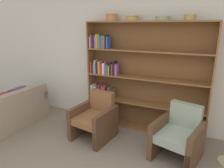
{
  "coord_description": "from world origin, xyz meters",
  "views": [
    {
      "loc": [
        0.84,
        -0.98,
        1.97
      ],
      "look_at": [
        -0.56,
        2.17,
        0.95
      ],
      "focal_mm": 32.0,
      "sensor_mm": 36.0,
      "label": 1
    }
  ],
  "objects_px": {
    "bowl_sage": "(132,18)",
    "armchair_cushioned": "(179,135)",
    "bowl_olive": "(163,18)",
    "couch": "(6,113)",
    "bookshelf": "(134,78)",
    "bowl_stoneware": "(190,17)",
    "bowl_copper": "(112,17)",
    "armchair_leather": "(95,118)"
  },
  "relations": [
    {
      "from": "bowl_sage",
      "to": "armchair_cushioned",
      "type": "distance_m",
      "value": 2.1
    },
    {
      "from": "bowl_olive",
      "to": "couch",
      "type": "bearing_deg",
      "value": -160.51
    },
    {
      "from": "armchair_cushioned",
      "to": "couch",
      "type": "bearing_deg",
      "value": 21.79
    },
    {
      "from": "bowl_olive",
      "to": "bookshelf",
      "type": "bearing_deg",
      "value": 177.25
    },
    {
      "from": "bowl_sage",
      "to": "couch",
      "type": "relative_size",
      "value": 0.15
    },
    {
      "from": "bowl_stoneware",
      "to": "couch",
      "type": "xyz_separation_m",
      "value": [
        -3.24,
        -1.0,
        -1.83
      ]
    },
    {
      "from": "bowl_copper",
      "to": "bowl_stoneware",
      "type": "bearing_deg",
      "value": -0.0
    },
    {
      "from": "bowl_sage",
      "to": "bowl_copper",
      "type": "bearing_deg",
      "value": 180.0
    },
    {
      "from": "bookshelf",
      "to": "couch",
      "type": "xyz_separation_m",
      "value": [
        -2.35,
        -1.02,
        -0.73
      ]
    },
    {
      "from": "bowl_copper",
      "to": "bowl_sage",
      "type": "bearing_deg",
      "value": 0.0
    },
    {
      "from": "bookshelf",
      "to": "bowl_copper",
      "type": "height_order",
      "value": "bowl_copper"
    },
    {
      "from": "bookshelf",
      "to": "bowl_olive",
      "type": "distance_m",
      "value": 1.18
    },
    {
      "from": "bowl_olive",
      "to": "couch",
      "type": "distance_m",
      "value": 3.5
    },
    {
      "from": "bowl_olive",
      "to": "armchair_leather",
      "type": "distance_m",
      "value": 2.08
    },
    {
      "from": "bookshelf",
      "to": "bowl_copper",
      "type": "relative_size",
      "value": 9.82
    },
    {
      "from": "bookshelf",
      "to": "bowl_sage",
      "type": "height_order",
      "value": "bowl_sage"
    },
    {
      "from": "couch",
      "to": "armchair_leather",
      "type": "relative_size",
      "value": 1.97
    },
    {
      "from": "bowl_olive",
      "to": "armchair_leather",
      "type": "xyz_separation_m",
      "value": [
        -0.97,
        -0.64,
        -1.72
      ]
    },
    {
      "from": "bowl_copper",
      "to": "armchair_cushioned",
      "type": "xyz_separation_m",
      "value": [
        1.4,
        -0.64,
        -1.75
      ]
    },
    {
      "from": "armchair_leather",
      "to": "armchair_cushioned",
      "type": "distance_m",
      "value": 1.44
    },
    {
      "from": "bowl_stoneware",
      "to": "armchair_leather",
      "type": "xyz_separation_m",
      "value": [
        -1.39,
        -0.64,
        -1.73
      ]
    },
    {
      "from": "bowl_olive",
      "to": "bowl_stoneware",
      "type": "bearing_deg",
      "value": -0.0
    },
    {
      "from": "couch",
      "to": "bowl_olive",
      "type": "bearing_deg",
      "value": -67.33
    },
    {
      "from": "couch",
      "to": "armchair_cushioned",
      "type": "distance_m",
      "value": 3.31
    },
    {
      "from": "bowl_copper",
      "to": "armchair_leather",
      "type": "bearing_deg",
      "value": -94.05
    },
    {
      "from": "bookshelf",
      "to": "bowl_stoneware",
      "type": "relative_size",
      "value": 11.88
    },
    {
      "from": "bowl_copper",
      "to": "bowl_sage",
      "type": "height_order",
      "value": "bowl_copper"
    },
    {
      "from": "bookshelf",
      "to": "bowl_olive",
      "type": "bearing_deg",
      "value": -2.75
    },
    {
      "from": "bowl_stoneware",
      "to": "armchair_leather",
      "type": "distance_m",
      "value": 2.31
    },
    {
      "from": "bowl_copper",
      "to": "armchair_cushioned",
      "type": "bearing_deg",
      "value": -24.57
    },
    {
      "from": "bowl_stoneware",
      "to": "armchair_leather",
      "type": "relative_size",
      "value": 0.23
    },
    {
      "from": "bookshelf",
      "to": "couch",
      "type": "height_order",
      "value": "bookshelf"
    },
    {
      "from": "bowl_sage",
      "to": "armchair_leather",
      "type": "height_order",
      "value": "bowl_sage"
    },
    {
      "from": "bookshelf",
      "to": "bowl_copper",
      "type": "distance_m",
      "value": 1.21
    },
    {
      "from": "armchair_leather",
      "to": "bowl_sage",
      "type": "bearing_deg",
      "value": -115.85
    },
    {
      "from": "bowl_copper",
      "to": "bowl_stoneware",
      "type": "relative_size",
      "value": 1.21
    },
    {
      "from": "bowl_stoneware",
      "to": "armchair_cushioned",
      "type": "relative_size",
      "value": 0.23
    },
    {
      "from": "armchair_cushioned",
      "to": "bowl_sage",
      "type": "bearing_deg",
      "value": -16.96
    },
    {
      "from": "bookshelf",
      "to": "armchair_cushioned",
      "type": "height_order",
      "value": "bookshelf"
    },
    {
      "from": "bookshelf",
      "to": "bowl_sage",
      "type": "bearing_deg",
      "value": -159.44
    },
    {
      "from": "bookshelf",
      "to": "bowl_stoneware",
      "type": "distance_m",
      "value": 1.41
    },
    {
      "from": "bowl_copper",
      "to": "couch",
      "type": "height_order",
      "value": "bowl_copper"
    }
  ]
}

